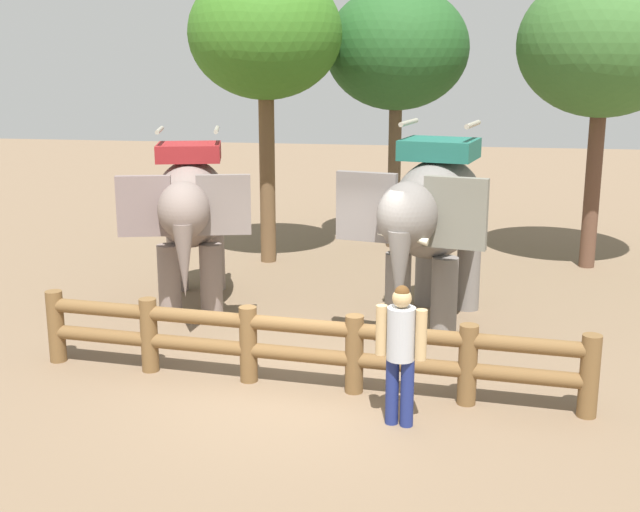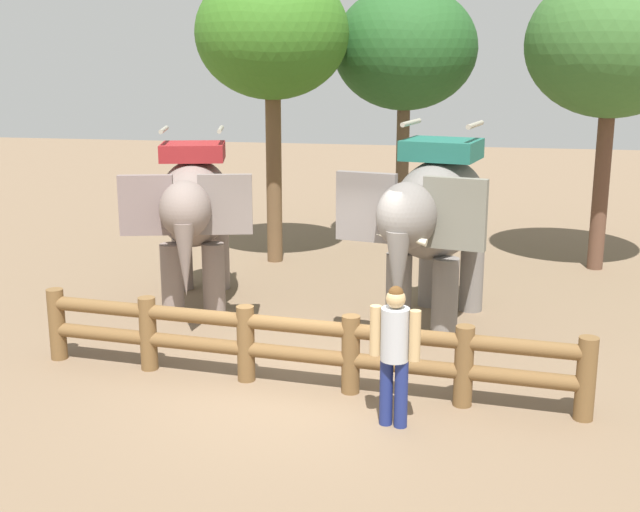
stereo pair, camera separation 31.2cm
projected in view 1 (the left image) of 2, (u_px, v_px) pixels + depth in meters
The scene contains 8 objects.
ground_plane at pixel (300, 388), 10.96m from camera, with size 60.00×60.00×0.00m, color brown.
log_fence at pixel (300, 344), 10.89m from camera, with size 7.51×0.97×1.05m.
elephant_near_left at pixel (190, 209), 14.10m from camera, with size 2.36×3.70×3.10m.
elephant_center at pixel (433, 214), 13.02m from camera, with size 2.42×3.94×3.30m.
tourist_woman_in_black at pixel (401, 345), 9.66m from camera, with size 0.60×0.40×1.73m.
tree_far_left at pixel (604, 45), 16.15m from camera, with size 3.37×3.37×5.94m.
tree_back_center at pixel (265, 36), 16.56m from camera, with size 3.10×3.10×6.04m.
tree_far_right at pixel (397, 50), 17.98m from camera, with size 3.14×3.14×5.77m.
Camera 1 is at (1.90, -10.05, 4.33)m, focal length 46.32 mm.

